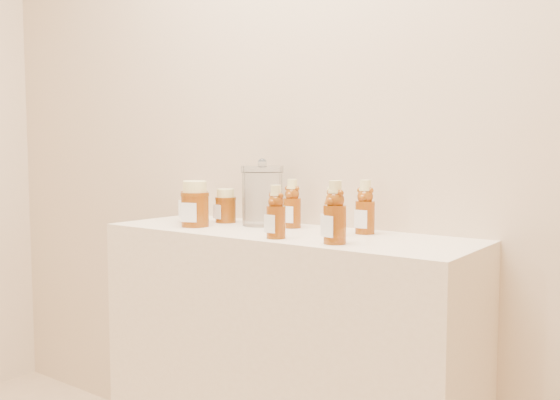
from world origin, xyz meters
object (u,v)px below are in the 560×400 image
Objects in this scene: bear_bottle_back_left at (292,200)px; bear_bottle_front_left at (276,208)px; glass_canister at (262,193)px; display_table at (283,373)px; honey_jar_left at (194,202)px.

bear_bottle_back_left is 1.04× the size of bear_bottle_front_left.
glass_canister is at bearing 177.81° from bear_bottle_back_left.
display_table is 6.99× the size of bear_bottle_front_left.
bear_bottle_back_left reaches higher than bear_bottle_front_left.
display_table is 8.21× the size of honey_jar_left.
honey_jar_left is (-0.45, 0.13, -0.01)m from bear_bottle_front_left.
bear_bottle_back_left is 0.36m from honey_jar_left.
honey_jar_left is (-0.38, 0.00, 0.52)m from display_table.
bear_bottle_front_left is at bearing -61.68° from display_table.
glass_canister is (-0.12, -0.01, 0.02)m from bear_bottle_back_left.
bear_bottle_back_left is at bearing 3.54° from glass_canister.
display_table is 6.72× the size of bear_bottle_back_left.
bear_bottle_front_left is 0.79× the size of glass_canister.
display_table is at bearing 12.24° from honey_jar_left.
glass_canister is (-0.15, 0.08, 0.56)m from display_table.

